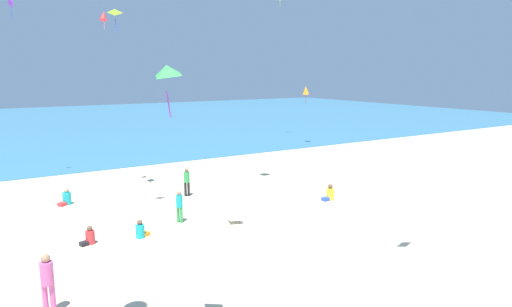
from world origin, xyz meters
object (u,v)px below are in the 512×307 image
(beach_chair_mid_beach, at_px, (235,217))
(kite_lime, at_px, (115,11))
(person_6, at_px, (89,237))
(kite_green, at_px, (167,71))
(person_3, at_px, (47,280))
(kite_orange, at_px, (306,90))
(kite_purple, at_px, (11,4))
(person_0, at_px, (329,194))
(kite_red, at_px, (104,16))
(person_2, at_px, (187,180))
(person_1, at_px, (141,231))
(person_7, at_px, (66,198))
(person_5, at_px, (179,204))

(beach_chair_mid_beach, height_order, kite_lime, kite_lime)
(person_6, relative_size, kite_green, 0.65)
(person_3, bearing_deg, kite_orange, 150.76)
(beach_chair_mid_beach, relative_size, kite_purple, 0.72)
(person_0, xyz_separation_m, kite_green, (-11.32, -7.96, 6.00))
(kite_purple, relative_size, kite_red, 1.10)
(person_3, bearing_deg, kite_red, 179.91)
(person_2, distance_m, kite_green, 14.65)
(kite_green, bearing_deg, kite_red, 80.18)
(person_1, xyz_separation_m, kite_orange, (19.36, 14.58, 4.46))
(kite_orange, distance_m, kite_green, 30.83)
(beach_chair_mid_beach, xyz_separation_m, person_6, (-5.73, 0.79, -0.01))
(kite_red, bearing_deg, person_0, -41.36)
(person_2, bearing_deg, person_3, -22.37)
(person_1, bearing_deg, beach_chair_mid_beach, -29.44)
(kite_orange, bearing_deg, kite_green, -133.22)
(person_1, relative_size, person_7, 0.86)
(person_2, distance_m, person_7, 5.81)
(person_7, relative_size, kite_orange, 0.56)
(person_3, height_order, kite_lime, kite_lime)
(person_2, xyz_separation_m, person_3, (-7.67, -8.76, 0.12))
(kite_red, bearing_deg, person_2, -47.35)
(person_1, height_order, kite_green, kite_green)
(beach_chair_mid_beach, bearing_deg, person_1, 101.16)
(person_1, height_order, person_5, person_5)
(person_6, height_order, person_7, person_7)
(person_6, height_order, kite_purple, kite_purple)
(kite_orange, bearing_deg, person_1, -143.01)
(kite_green, bearing_deg, person_1, 77.58)
(person_1, distance_m, person_2, 5.99)
(person_3, xyz_separation_m, kite_red, (4.76, 11.92, 8.11))
(person_2, distance_m, kite_purple, 13.82)
(person_2, distance_m, person_5, 4.17)
(person_0, relative_size, kite_red, 0.85)
(beach_chair_mid_beach, distance_m, kite_green, 11.08)
(person_3, xyz_separation_m, kite_orange, (23.15, 18.81, 3.76))
(beach_chair_mid_beach, bearing_deg, kite_red, 37.63)
(beach_chair_mid_beach, height_order, kite_orange, kite_orange)
(kite_orange, xyz_separation_m, kite_purple, (-22.15, -2.08, 5.24))
(beach_chair_mid_beach, relative_size, person_6, 1.08)
(person_2, height_order, kite_red, kite_red)
(person_5, height_order, kite_red, kite_red)
(kite_red, bearing_deg, kite_purple, 127.97)
(beach_chair_mid_beach, distance_m, kite_orange, 22.03)
(person_0, xyz_separation_m, person_3, (-13.39, -4.32, 0.66))
(beach_chair_mid_beach, relative_size, person_0, 0.93)
(person_0, bearing_deg, person_2, -38.01)
(kite_purple, bearing_deg, person_0, -45.05)
(person_5, distance_m, kite_green, 10.93)
(person_6, distance_m, kite_purple, 15.59)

